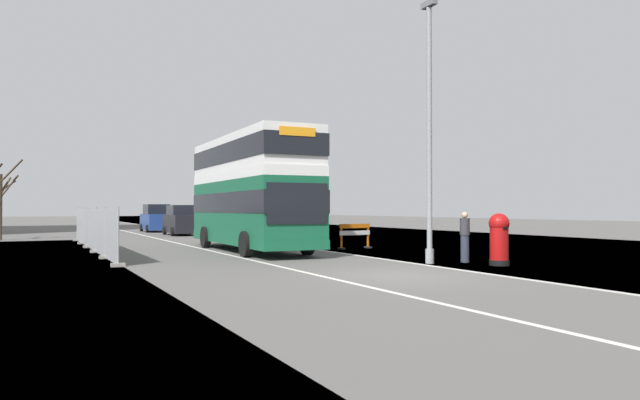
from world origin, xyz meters
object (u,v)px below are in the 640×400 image
roadworks_barrier (355,233)px  car_oncoming_near (182,221)px  car_receding_mid (156,219)px  lamppost_foreground (429,139)px  red_pillar_postbox (499,237)px  pedestrian_at_kerb (465,237)px  double_decker_bus (251,191)px

roadworks_barrier → car_oncoming_near: size_ratio=0.42×
car_receding_mid → roadworks_barrier: bearing=-80.1°
car_oncoming_near → roadworks_barrier: bearing=-77.7°
lamppost_foreground → red_pillar_postbox: size_ratio=5.22×
roadworks_barrier → car_oncoming_near: bearing=102.3°
roadworks_barrier → car_oncoming_near: (-3.87, 17.71, 0.26)m
roadworks_barrier → car_receding_mid: (-4.31, 24.60, 0.29)m
roadworks_barrier → pedestrian_at_kerb: (-0.04, -7.76, 0.14)m
lamppost_foreground → car_receding_mid: (-2.88, 32.21, -3.20)m
red_pillar_postbox → car_oncoming_near: 27.15m
double_decker_bus → pedestrian_at_kerb: double_decker_bus is taller
pedestrian_at_kerb → double_decker_bus: bearing=118.8°
double_decker_bus → lamppost_foreground: size_ratio=1.20×
car_receding_mid → pedestrian_at_kerb: car_receding_mid is taller
lamppost_foreground → pedestrian_at_kerb: lamppost_foreground is taller
red_pillar_postbox → double_decker_bus: bearing=116.7°
double_decker_bus → car_receding_mid: 23.80m
lamppost_foreground → roadworks_barrier: lamppost_foreground is taller
double_decker_bus → car_oncoming_near: size_ratio=2.54×
double_decker_bus → car_receding_mid: (0.48, 23.74, -1.63)m
red_pillar_postbox → car_receding_mid: car_receding_mid is taller
red_pillar_postbox → car_oncoming_near: car_oncoming_near is taller
pedestrian_at_kerb → car_receding_mid: bearing=97.5°
double_decker_bus → roadworks_barrier: double_decker_bus is taller
red_pillar_postbox → car_oncoming_near: size_ratio=0.41×
lamppost_foreground → car_receding_mid: lamppost_foreground is taller
roadworks_barrier → pedestrian_at_kerb: bearing=-90.3°
pedestrian_at_kerb → lamppost_foreground: bearing=173.7°
red_pillar_postbox → pedestrian_at_kerb: 1.40m
lamppost_foreground → pedestrian_at_kerb: (1.38, -0.15, -3.35)m
double_decker_bus → red_pillar_postbox: 11.32m
car_oncoming_near → pedestrian_at_kerb: size_ratio=2.41×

